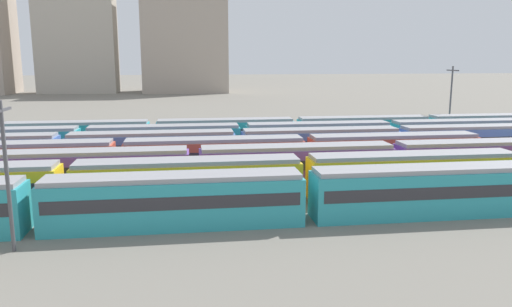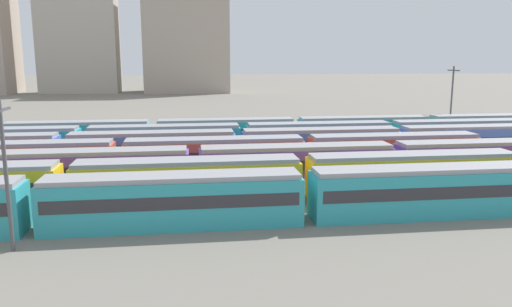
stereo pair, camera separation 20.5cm
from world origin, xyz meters
name	(u,v)px [view 2 (the right image)]	position (x,y,z in m)	size (l,w,h in m)	color
ground_plane	(34,180)	(0.00, 15.60, 0.00)	(600.00, 600.00, 0.00)	slate
train_track_0	(430,191)	(32.86, 0.00, 1.90)	(93.60, 3.06, 3.75)	teal
train_track_1	(412,174)	(33.88, 5.20, 1.90)	(93.60, 3.06, 3.75)	yellow
train_track_2	(194,168)	(15.51, 10.40, 1.90)	(74.70, 3.06, 3.75)	#6B429E
train_track_3	(215,156)	(17.65, 15.60, 1.90)	(55.80, 3.06, 3.75)	#BC4C38
train_track_4	(399,143)	(39.48, 20.80, 1.90)	(112.50, 3.06, 3.75)	#4C70BC
train_track_5	(243,139)	(21.68, 26.00, 1.90)	(74.70, 3.06, 3.75)	teal
train_track_6	(296,131)	(29.40, 31.20, 1.90)	(74.70, 3.06, 3.75)	teal
catenary_pole_0	(5,169)	(4.22, -3.23, 5.16)	(0.24, 3.20, 9.25)	#4C4C51
catenary_pole_1	(452,99)	(52.86, 33.91, 5.79)	(0.24, 3.20, 10.47)	#4C4C51
distant_building_1	(78,28)	(-20.25, 140.47, 21.05)	(24.93, 12.10, 42.11)	#B2A899
distant_building_2	(186,35)	(14.86, 140.47, 19.13)	(27.81, 20.59, 38.26)	#A89989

